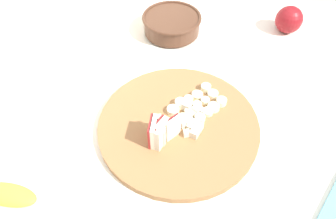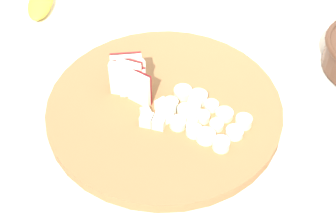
% 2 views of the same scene
% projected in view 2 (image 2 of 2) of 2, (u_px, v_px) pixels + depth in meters
% --- Properties ---
extents(tile_backsplash, '(2.40, 0.04, 1.32)m').
position_uv_depth(tile_backsplash, '(276.00, 66.00, 1.25)').
color(tile_backsplash, silver).
rests_on(tile_backsplash, ground).
extents(cutting_board, '(0.38, 0.38, 0.02)m').
position_uv_depth(cutting_board, '(164.00, 108.00, 0.79)').
color(cutting_board, olive).
rests_on(cutting_board, tiled_countertop).
extents(apple_wedge_fan, '(0.08, 0.05, 0.07)m').
position_uv_depth(apple_wedge_fan, '(130.00, 78.00, 0.78)').
color(apple_wedge_fan, maroon).
rests_on(apple_wedge_fan, cutting_board).
extents(apple_dice_pile, '(0.09, 0.09, 0.02)m').
position_uv_depth(apple_dice_pile, '(172.00, 113.00, 0.76)').
color(apple_dice_pile, beige).
rests_on(apple_dice_pile, cutting_board).
extents(banana_slice_rows, '(0.14, 0.10, 0.02)m').
position_uv_depth(banana_slice_rows, '(202.00, 117.00, 0.76)').
color(banana_slice_rows, white).
rests_on(banana_slice_rows, cutting_board).
extents(banana_peel, '(0.10, 0.13, 0.02)m').
position_uv_depth(banana_peel, '(41.00, 2.00, 0.99)').
color(banana_peel, gold).
rests_on(banana_peel, tiled_countertop).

